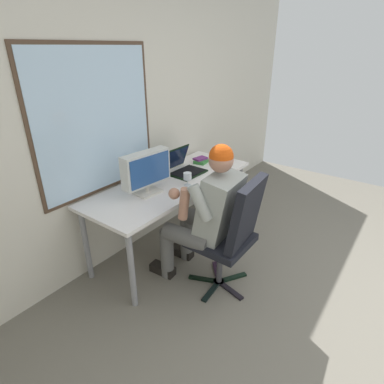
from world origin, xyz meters
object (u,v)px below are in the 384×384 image
(desk, at_px, (173,187))
(book_stack, at_px, (201,160))
(desk_speaker, at_px, (162,171))
(person_seated, at_px, (206,213))
(crt_monitor, at_px, (146,170))
(office_chair, at_px, (233,230))
(wine_glass, at_px, (187,177))
(laptop, at_px, (182,166))

(desk, distance_m, book_stack, 0.60)
(desk_speaker, xyz_separation_m, book_stack, (0.62, -0.03, -0.06))
(person_seated, distance_m, crt_monitor, 0.64)
(desk, bearing_deg, desk_speaker, 102.16)
(office_chair, height_order, wine_glass, office_chair)
(crt_monitor, relative_size, wine_glass, 3.75)
(person_seated, height_order, book_stack, person_seated)
(crt_monitor, height_order, wine_glass, crt_monitor)
(desk, bearing_deg, office_chair, -105.03)
(person_seated, bearing_deg, crt_monitor, 100.78)
(office_chair, xyz_separation_m, book_stack, (0.81, 0.89, 0.17))
(desk_speaker, height_order, book_stack, desk_speaker)
(book_stack, bearing_deg, laptop, -179.22)
(office_chair, distance_m, desk_speaker, 0.97)
(desk, distance_m, laptop, 0.29)
(desk, xyz_separation_m, wine_glass, (0.00, -0.18, 0.15))
(office_chair, relative_size, person_seated, 0.82)
(wine_glass, bearing_deg, person_seated, -122.59)
(person_seated, height_order, desk_speaker, person_seated)
(desk, xyz_separation_m, person_seated, (-0.24, -0.55, 0.00))
(crt_monitor, bearing_deg, laptop, 6.75)
(office_chair, bearing_deg, desk_speaker, 78.23)
(desk, bearing_deg, book_stack, 7.72)
(person_seated, distance_m, desk_speaker, 0.71)
(wine_glass, bearing_deg, book_stack, 23.83)
(crt_monitor, bearing_deg, desk_speaker, 18.95)
(wine_glass, xyz_separation_m, book_stack, (0.59, 0.26, -0.06))
(office_chair, xyz_separation_m, laptop, (0.46, 0.88, 0.21))
(person_seated, height_order, laptop, person_seated)
(laptop, distance_m, wine_glass, 0.36)
(crt_monitor, height_order, book_stack, crt_monitor)
(book_stack, bearing_deg, desk_speaker, 176.79)
(office_chair, height_order, person_seated, person_seated)
(office_chair, relative_size, book_stack, 6.05)
(office_chair, relative_size, crt_monitor, 2.22)
(person_seated, xyz_separation_m, crt_monitor, (-0.11, 0.56, 0.29))
(laptop, bearing_deg, crt_monitor, -173.25)
(person_seated, xyz_separation_m, laptop, (0.48, 0.63, 0.13))
(desk, height_order, crt_monitor, crt_monitor)
(office_chair, bearing_deg, desk, 74.97)
(wine_glass, xyz_separation_m, desk_speaker, (-0.02, 0.30, -0.00))
(desk_speaker, distance_m, book_stack, 0.62)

